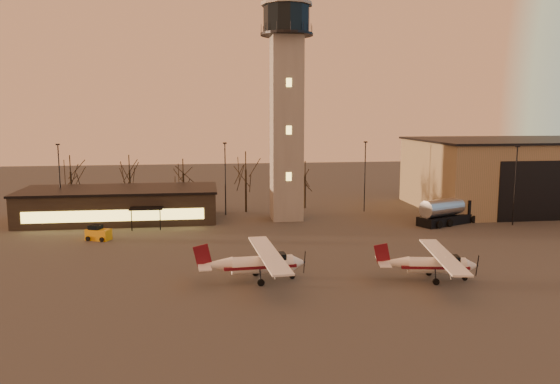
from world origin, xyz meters
name	(u,v)px	position (x,y,z in m)	size (l,w,h in m)	color
ground	(341,290)	(0.00, 0.00, 0.00)	(220.00, 220.00, 0.00)	#3A3836
control_tower	(287,96)	(0.00, 30.00, 16.33)	(6.80, 6.80, 32.60)	gray
hangar	(520,174)	(36.00, 33.98, 5.15)	(30.60, 20.60, 10.30)	#947C61
terminal	(120,204)	(-21.99, 31.98, 2.16)	(25.40, 12.20, 4.30)	black
light_poles	(289,178)	(0.50, 31.00, 5.41)	(58.50, 12.25, 10.14)	black
tree_row	(185,170)	(-13.70, 39.16, 5.94)	(37.20, 9.20, 8.80)	black
cessna_front	(438,268)	(8.90, 1.52, 1.11)	(9.35, 11.76, 3.23)	white
cessna_rear	(264,267)	(-5.92, 3.46, 1.19)	(10.04, 12.68, 3.49)	white
fuel_truck	(449,214)	(20.25, 23.98, 1.33)	(9.34, 6.05, 3.37)	black
service_cart	(98,234)	(-22.85, 20.87, 0.64)	(2.98, 2.45, 1.67)	orange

